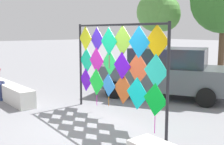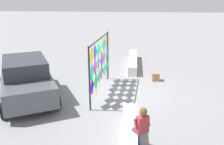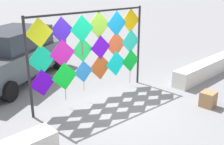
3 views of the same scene
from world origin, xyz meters
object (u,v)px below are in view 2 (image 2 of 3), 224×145
seated_vendor (141,125)px  parked_car (26,79)px  kite_display_rack (100,60)px  cardboard_box_large (156,77)px

seated_vendor → parked_car: bearing=55.8°
kite_display_rack → parked_car: size_ratio=0.79×
kite_display_rack → cardboard_box_large: (1.89, -2.73, -1.36)m
cardboard_box_large → parked_car: bearing=116.0°
parked_car → kite_display_rack: bearing=-72.7°
kite_display_rack → seated_vendor: kite_display_rack is taller
seated_vendor → kite_display_rack: bearing=22.5°
parked_car → seated_vendor: bearing=-124.2°
kite_display_rack → seated_vendor: size_ratio=2.78×
kite_display_rack → seated_vendor: 4.76m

